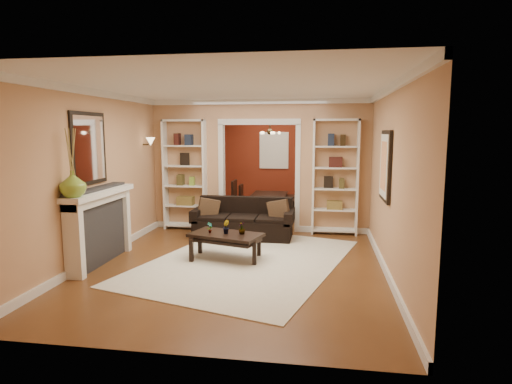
% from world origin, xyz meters
% --- Properties ---
extents(floor, '(8.00, 8.00, 0.00)m').
position_xyz_m(floor, '(0.00, 0.00, 0.00)').
color(floor, brown).
rests_on(floor, ground).
extents(ceiling, '(8.00, 8.00, 0.00)m').
position_xyz_m(ceiling, '(0.00, 0.00, 2.70)').
color(ceiling, white).
rests_on(ceiling, ground).
extents(wall_back, '(8.00, 0.00, 8.00)m').
position_xyz_m(wall_back, '(0.00, 4.00, 1.35)').
color(wall_back, tan).
rests_on(wall_back, ground).
extents(wall_front, '(8.00, 0.00, 8.00)m').
position_xyz_m(wall_front, '(0.00, -4.00, 1.35)').
color(wall_front, tan).
rests_on(wall_front, ground).
extents(wall_left, '(0.00, 8.00, 8.00)m').
position_xyz_m(wall_left, '(-2.25, 0.00, 1.35)').
color(wall_left, tan).
rests_on(wall_left, ground).
extents(wall_right, '(0.00, 8.00, 8.00)m').
position_xyz_m(wall_right, '(2.25, 0.00, 1.35)').
color(wall_right, tan).
rests_on(wall_right, ground).
extents(partition_wall, '(4.50, 0.15, 2.70)m').
position_xyz_m(partition_wall, '(0.00, 1.20, 1.35)').
color(partition_wall, tan).
rests_on(partition_wall, floor).
extents(red_back_panel, '(4.44, 0.04, 2.64)m').
position_xyz_m(red_back_panel, '(0.00, 3.97, 1.32)').
color(red_back_panel, maroon).
rests_on(red_back_panel, floor).
extents(dining_window, '(0.78, 0.03, 0.98)m').
position_xyz_m(dining_window, '(0.00, 3.93, 1.55)').
color(dining_window, '#8CA5CC').
rests_on(dining_window, wall_back).
extents(area_rug, '(3.70, 4.45, 0.01)m').
position_xyz_m(area_rug, '(0.12, -1.07, 0.01)').
color(area_rug, silver).
rests_on(area_rug, floor).
extents(sofa, '(1.95, 0.84, 0.76)m').
position_xyz_m(sofa, '(-0.20, 0.45, 0.38)').
color(sofa, black).
rests_on(sofa, floor).
extents(pillow_left, '(0.41, 0.28, 0.40)m').
position_xyz_m(pillow_left, '(-0.89, 0.43, 0.57)').
color(pillow_left, brown).
rests_on(pillow_left, sofa).
extents(pillow_right, '(0.42, 0.22, 0.40)m').
position_xyz_m(pillow_right, '(0.49, 0.43, 0.57)').
color(pillow_right, brown).
rests_on(pillow_right, sofa).
extents(coffee_table, '(1.26, 0.90, 0.43)m').
position_xyz_m(coffee_table, '(-0.22, -1.00, 0.21)').
color(coffee_table, black).
rests_on(coffee_table, floor).
extents(plant_left, '(0.10, 0.11, 0.17)m').
position_xyz_m(plant_left, '(-0.49, -1.00, 0.52)').
color(plant_left, '#336626').
rests_on(plant_left, coffee_table).
extents(plant_center, '(0.13, 0.15, 0.21)m').
position_xyz_m(plant_center, '(-0.22, -1.00, 0.54)').
color(plant_center, '#336626').
rests_on(plant_center, coffee_table).
extents(plant_right, '(0.15, 0.15, 0.19)m').
position_xyz_m(plant_right, '(0.04, -1.00, 0.53)').
color(plant_right, '#336626').
rests_on(plant_right, coffee_table).
extents(bookshelf_left, '(0.90, 0.30, 2.30)m').
position_xyz_m(bookshelf_left, '(-1.55, 1.03, 1.15)').
color(bookshelf_left, white).
rests_on(bookshelf_left, floor).
extents(bookshelf_right, '(0.90, 0.30, 2.30)m').
position_xyz_m(bookshelf_right, '(1.55, 1.03, 1.15)').
color(bookshelf_right, white).
rests_on(bookshelf_right, floor).
extents(fireplace, '(0.32, 1.70, 1.16)m').
position_xyz_m(fireplace, '(-2.09, -1.50, 0.58)').
color(fireplace, white).
rests_on(fireplace, floor).
extents(vase, '(0.43, 0.43, 0.37)m').
position_xyz_m(vase, '(-2.09, -2.20, 1.34)').
color(vase, '#80AC37').
rests_on(vase, fireplace).
extents(mirror, '(0.03, 0.95, 1.10)m').
position_xyz_m(mirror, '(-2.23, -1.50, 1.80)').
color(mirror, silver).
rests_on(mirror, wall_left).
extents(wall_sconce, '(0.18, 0.18, 0.22)m').
position_xyz_m(wall_sconce, '(-2.15, 0.55, 1.83)').
color(wall_sconce, '#FFE0A5').
rests_on(wall_sconce, wall_left).
extents(framed_art, '(0.04, 0.85, 1.05)m').
position_xyz_m(framed_art, '(2.21, -1.00, 1.55)').
color(framed_art, black).
rests_on(framed_art, wall_right).
extents(dining_table, '(1.53, 0.85, 0.54)m').
position_xyz_m(dining_table, '(0.06, 2.53, 0.27)').
color(dining_table, black).
rests_on(dining_table, floor).
extents(dining_chair_nw, '(0.58, 0.58, 0.94)m').
position_xyz_m(dining_chair_nw, '(-0.49, 2.23, 0.47)').
color(dining_chair_nw, black).
rests_on(dining_chair_nw, floor).
extents(dining_chair_ne, '(0.56, 0.56, 0.92)m').
position_xyz_m(dining_chair_ne, '(0.61, 2.23, 0.46)').
color(dining_chair_ne, black).
rests_on(dining_chair_ne, floor).
extents(dining_chair_sw, '(0.39, 0.39, 0.76)m').
position_xyz_m(dining_chair_sw, '(-0.49, 2.83, 0.38)').
color(dining_chair_sw, black).
rests_on(dining_chair_sw, floor).
extents(dining_chair_se, '(0.51, 0.51, 0.91)m').
position_xyz_m(dining_chair_se, '(0.61, 2.83, 0.45)').
color(dining_chair_se, black).
rests_on(dining_chair_se, floor).
extents(chandelier, '(0.50, 0.50, 0.30)m').
position_xyz_m(chandelier, '(0.00, 2.70, 2.02)').
color(chandelier, '#332817').
rests_on(chandelier, ceiling).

